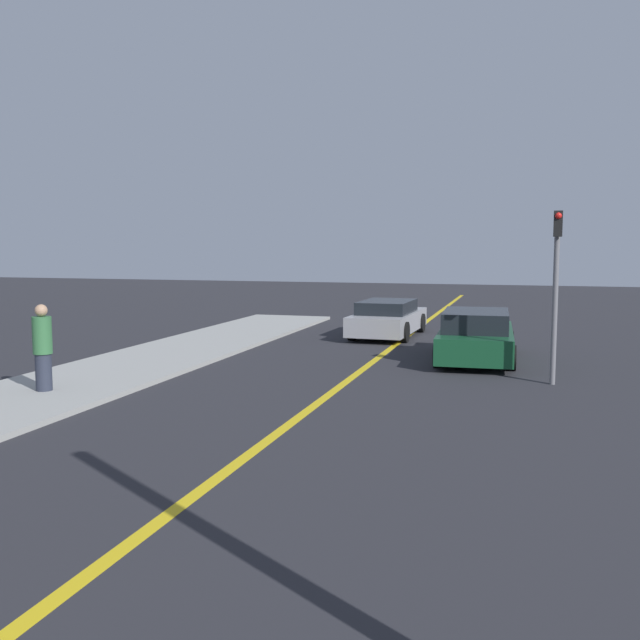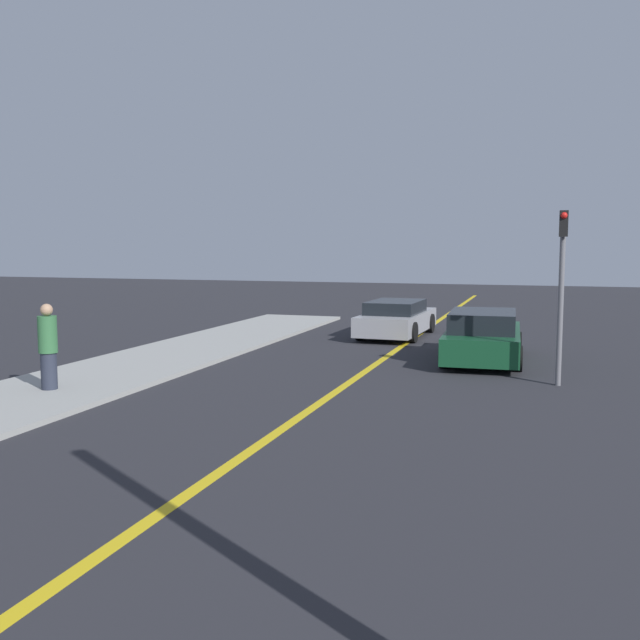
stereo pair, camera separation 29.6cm
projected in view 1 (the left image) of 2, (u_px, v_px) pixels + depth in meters
The scene contains 6 objects.
road_center_line at pixel (329, 395), 14.58m from camera, with size 0.20×60.00×0.01m.
sidewalk_left at pixel (39, 394), 14.38m from camera, with size 3.25×32.32×0.11m.
car_near_right_lane at pixel (476, 336), 18.88m from camera, with size 2.15×4.68×1.34m.
car_ahead_center at pixel (388, 318), 23.84m from camera, with size 2.06×4.60×1.21m.
pedestrian_far_standing at pixel (43, 348), 14.42m from camera, with size 0.38×0.38×1.76m.
traffic_light at pixel (556, 278), 15.39m from camera, with size 0.18×0.40×3.78m.
Camera 1 is at (3.87, 4.20, 3.07)m, focal length 40.00 mm.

